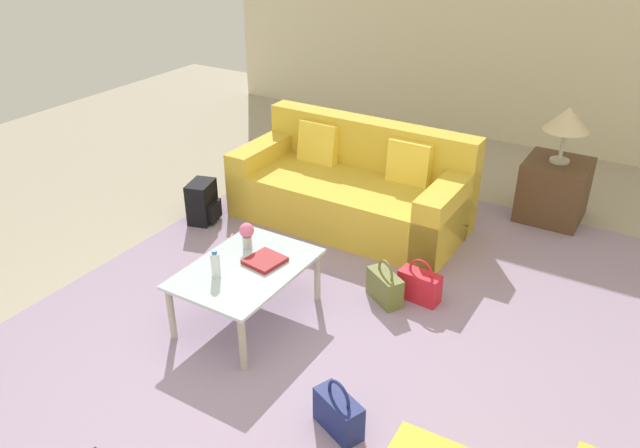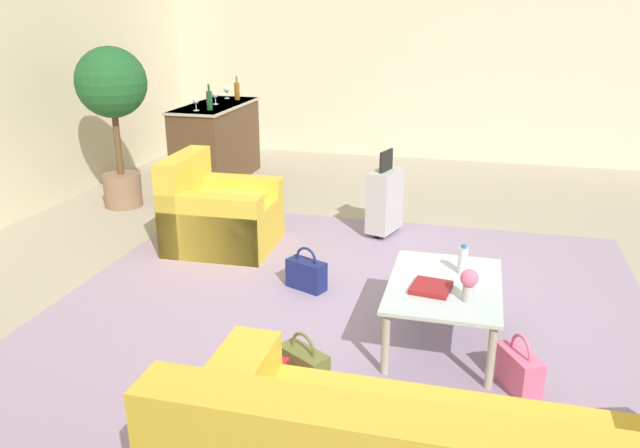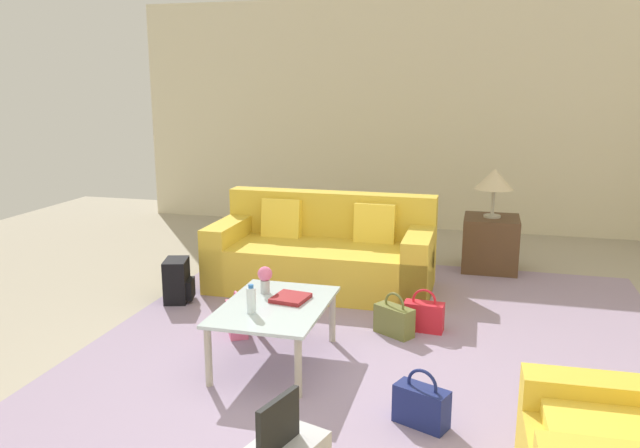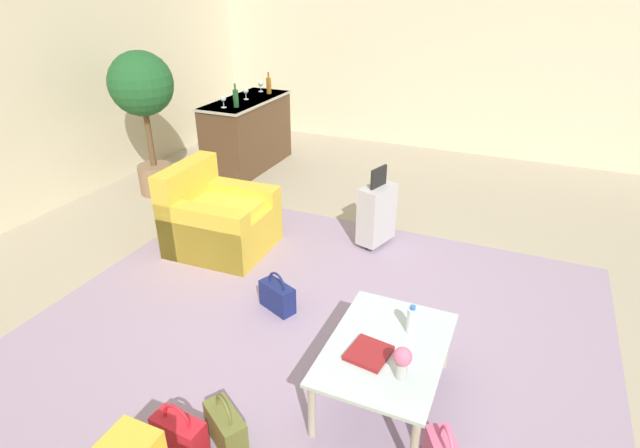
% 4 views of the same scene
% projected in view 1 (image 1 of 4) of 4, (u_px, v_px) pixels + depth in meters
% --- Properties ---
extents(ground_plane, '(12.00, 12.00, 0.00)m').
position_uv_depth(ground_plane, '(273.00, 373.00, 4.08)').
color(ground_plane, '#A89E89').
extents(wall_left, '(0.12, 8.00, 3.10)m').
position_uv_depth(wall_left, '(523.00, 13.00, 7.16)').
color(wall_left, beige).
rests_on(wall_left, ground).
extents(area_rug, '(5.20, 4.40, 0.01)m').
position_uv_depth(area_rug, '(345.00, 333.00, 4.44)').
color(area_rug, '#9984A3').
rests_on(area_rug, ground).
extents(couch, '(1.00, 2.13, 0.90)m').
position_uv_depth(couch, '(355.00, 189.00, 5.87)').
color(couch, gold).
rests_on(couch, ground).
extents(coffee_table, '(1.02, 0.72, 0.44)m').
position_uv_depth(coffee_table, '(246.00, 273.00, 4.43)').
color(coffee_table, silver).
rests_on(coffee_table, ground).
extents(water_bottle, '(0.06, 0.06, 0.20)m').
position_uv_depth(water_bottle, '(215.00, 264.00, 4.26)').
color(water_bottle, silver).
rests_on(water_bottle, coffee_table).
extents(coffee_table_book, '(0.28, 0.27, 0.03)m').
position_uv_depth(coffee_table_book, '(265.00, 261.00, 4.45)').
color(coffee_table_book, maroon).
rests_on(coffee_table_book, coffee_table).
extents(flower_vase, '(0.11, 0.11, 0.21)m').
position_uv_depth(flower_vase, '(247.00, 233.00, 4.58)').
color(flower_vase, '#B2B7BC').
rests_on(flower_vase, coffee_table).
extents(side_table, '(0.58, 0.58, 0.58)m').
position_uv_depth(side_table, '(554.00, 190.00, 5.89)').
color(side_table, '#513823').
rests_on(side_table, ground).
extents(table_lamp, '(0.41, 0.41, 0.52)m').
position_uv_depth(table_lamp, '(567.00, 120.00, 5.57)').
color(table_lamp, '#ADA899').
rests_on(table_lamp, side_table).
extents(handbag_olive, '(0.29, 0.35, 0.36)m').
position_uv_depth(handbag_olive, '(385.00, 286.00, 4.74)').
color(handbag_olive, olive).
rests_on(handbag_olive, ground).
extents(handbag_pink, '(0.35, 0.28, 0.36)m').
position_uv_depth(handbag_pink, '(233.00, 259.00, 5.09)').
color(handbag_pink, pink).
rests_on(handbag_pink, ground).
extents(handbag_red, '(0.16, 0.33, 0.36)m').
position_uv_depth(handbag_red, '(419.00, 285.00, 4.76)').
color(handbag_red, red).
rests_on(handbag_red, ground).
extents(handbag_navy, '(0.25, 0.35, 0.36)m').
position_uv_depth(handbag_navy, '(338.00, 413.00, 3.60)').
color(handbag_navy, navy).
rests_on(handbag_navy, ground).
extents(backpack_black, '(0.34, 0.31, 0.40)m').
position_uv_depth(backpack_black, '(203.00, 203.00, 5.87)').
color(backpack_black, black).
rests_on(backpack_black, ground).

